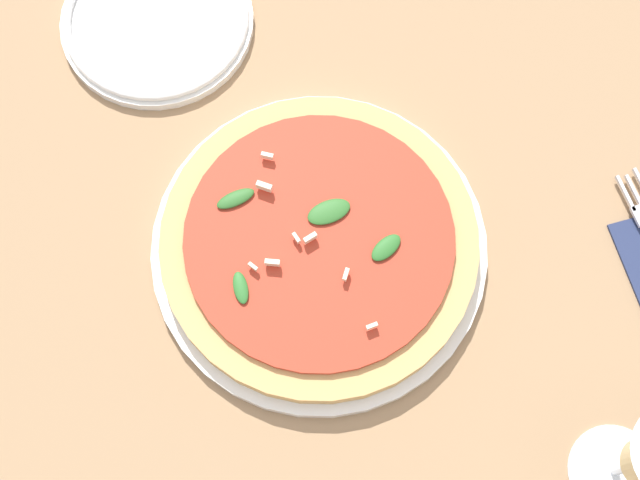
# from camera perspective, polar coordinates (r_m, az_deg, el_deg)

# --- Properties ---
(ground_plane) EXTENTS (6.00, 6.00, 0.00)m
(ground_plane) POSITION_cam_1_polar(r_m,az_deg,el_deg) (0.82, -0.22, 1.37)
(ground_plane) COLOR #9E7A56
(pizza_arugula_main) EXTENTS (0.30, 0.30, 0.05)m
(pizza_arugula_main) POSITION_cam_1_polar(r_m,az_deg,el_deg) (0.79, -0.00, -0.31)
(pizza_arugula_main) COLOR white
(pizza_arugula_main) RESTS_ON ground_plane
(side_plate_white) EXTENTS (0.19, 0.19, 0.02)m
(side_plate_white) POSITION_cam_1_polar(r_m,az_deg,el_deg) (0.92, -10.40, 13.67)
(side_plate_white) COLOR white
(side_plate_white) RESTS_ON ground_plane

